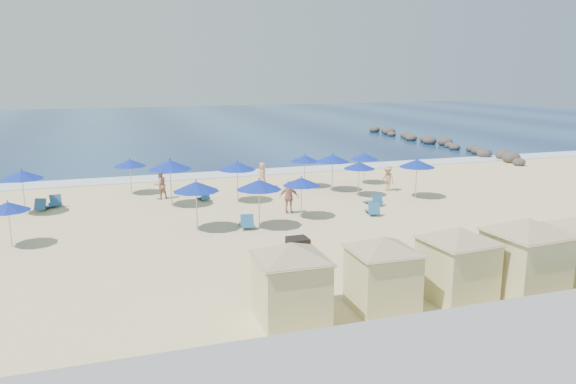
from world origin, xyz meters
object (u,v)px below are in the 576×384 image
object	(u,v)px
umbrella_4	(170,165)
umbrella_12	(364,157)
cabana_3	(526,247)
umbrella_3	(196,186)
umbrella_1	(8,206)
umbrella_2	(130,163)
cabana_2	(458,254)
umbrella_9	(333,158)
cabana_1	(383,263)
umbrella_10	(359,165)
beachgoer_2	(388,178)
beachgoer_3	(262,175)
umbrella_11	(417,163)
cabana_0	(291,272)
umbrella_0	(22,175)
rock_jetty	(435,142)
trash_bin	(298,248)
beachgoer_0	(160,185)
beachgoer_1	(289,197)
umbrella_8	(301,182)
umbrella_5	(237,166)
umbrella_6	(259,185)
umbrella_7	(305,158)

from	to	relation	value
umbrella_4	umbrella_12	distance (m)	13.26
cabana_3	umbrella_3	size ratio (longest dim) A/B	1.90
umbrella_1	umbrella_2	world-z (taller)	umbrella_2
cabana_2	umbrella_9	distance (m)	17.21
cabana_1	umbrella_10	xyz separation A→B (m)	(6.39, 15.01, 0.39)
umbrella_9	beachgoer_2	bearing A→B (deg)	-17.37
cabana_3	umbrella_2	distance (m)	23.62
beachgoer_3	cabana_3	bearing A→B (deg)	18.37
umbrella_11	cabana_0	bearing A→B (deg)	-132.80
cabana_2	umbrella_0	distance (m)	22.50
umbrella_10	beachgoer_2	xyz separation A→B (m)	(2.38, 0.81, -1.07)
rock_jetty	umbrella_3	xyz separation A→B (m)	(-28.13, -23.28, 1.79)
trash_bin	cabana_1	bearing A→B (deg)	-81.72
umbrella_12	beachgoer_3	bearing A→B (deg)	171.72
umbrella_11	beachgoer_0	bearing A→B (deg)	162.20
trash_bin	umbrella_12	size ratio (longest dim) A/B	0.39
cabana_1	beachgoer_2	bearing A→B (deg)	60.99
beachgoer_1	trash_bin	bearing A→B (deg)	101.58
umbrella_4	umbrella_10	size ratio (longest dim) A/B	1.25
umbrella_8	umbrella_12	xyz separation A→B (m)	(7.03, 7.09, -0.08)
umbrella_4	umbrella_5	distance (m)	3.77
umbrella_0	beachgoer_3	world-z (taller)	umbrella_0
umbrella_6	umbrella_9	world-z (taller)	umbrella_6
umbrella_11	beachgoer_0	size ratio (longest dim) A/B	1.41
umbrella_11	beachgoer_2	xyz separation A→B (m)	(-0.62, 2.34, -1.28)
umbrella_1	umbrella_8	xyz separation A→B (m)	(13.48, 0.56, 0.12)
umbrella_4	beachgoer_2	size ratio (longest dim) A/B	1.67
beachgoer_0	umbrella_11	bearing A→B (deg)	135.11
cabana_1	cabana_3	bearing A→B (deg)	-6.48
umbrella_5	umbrella_11	distance (m)	10.55
umbrella_3	umbrella_9	world-z (taller)	umbrella_3
umbrella_11	beachgoer_0	distance (m)	15.21
umbrella_2	cabana_2	bearing A→B (deg)	-65.20
trash_bin	umbrella_2	size ratio (longest dim) A/B	0.37
umbrella_10	umbrella_11	xyz separation A→B (m)	(3.00, -1.54, 0.21)
umbrella_4	umbrella_9	world-z (taller)	umbrella_4
umbrella_1	umbrella_8	world-z (taller)	umbrella_8
umbrella_9	cabana_0	bearing A→B (deg)	-116.79
trash_bin	umbrella_7	distance (m)	14.01
cabana_1	umbrella_5	xyz separation A→B (m)	(-0.90, 15.81, 0.63)
umbrella_12	beachgoer_1	world-z (taller)	umbrella_12
umbrella_2	cabana_1	bearing A→B (deg)	-71.73
umbrella_3	beachgoer_3	xyz separation A→B (m)	(5.71, 8.70, -1.33)
umbrella_5	umbrella_7	world-z (taller)	umbrella_5
umbrella_10	beachgoer_3	distance (m)	6.56
cabana_1	umbrella_8	bearing A→B (deg)	83.17
umbrella_5	umbrella_11	xyz separation A→B (m)	(10.29, -2.34, -0.02)
cabana_1	trash_bin	bearing A→B (deg)	99.15
umbrella_2	umbrella_12	bearing A→B (deg)	-6.14
cabana_2	umbrella_5	size ratio (longest dim) A/B	1.78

